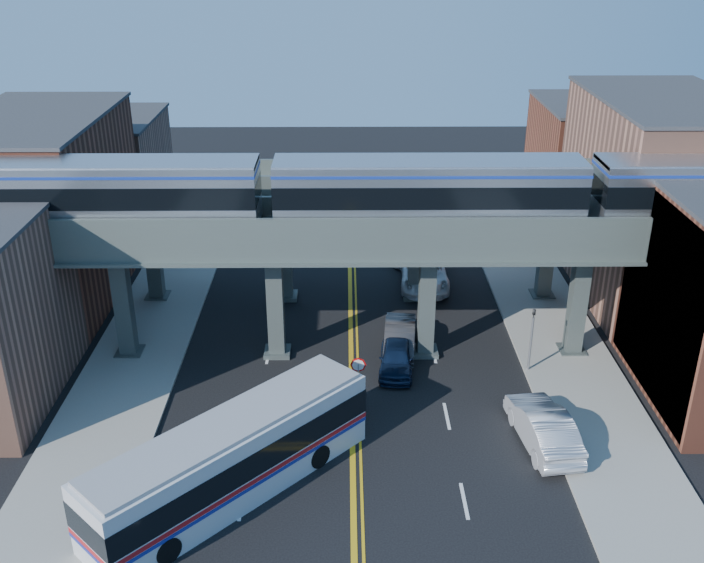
# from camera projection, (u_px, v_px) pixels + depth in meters

# --- Properties ---
(ground) EXTENTS (120.00, 120.00, 0.00)m
(ground) POSITION_uv_depth(u_px,v_px,m) (352.00, 442.00, 35.32)
(ground) COLOR black
(ground) RESTS_ON ground
(sidewalk_west) EXTENTS (5.00, 70.00, 0.16)m
(sidewalk_west) POSITION_uv_depth(u_px,v_px,m) (148.00, 335.00, 44.28)
(sidewalk_west) COLOR gray
(sidewalk_west) RESTS_ON ground
(sidewalk_east) EXTENTS (5.00, 70.00, 0.16)m
(sidewalk_east) POSITION_uv_depth(u_px,v_px,m) (553.00, 334.00, 44.47)
(sidewalk_east) COLOR gray
(sidewalk_east) RESTS_ON ground
(building_west_b) EXTENTS (8.00, 14.00, 11.00)m
(building_west_b) POSITION_uv_depth(u_px,v_px,m) (45.00, 210.00, 47.42)
(building_west_b) COLOR brown
(building_west_b) RESTS_ON ground
(building_west_c) EXTENTS (8.00, 10.00, 8.00)m
(building_west_c) POSITION_uv_depth(u_px,v_px,m) (107.00, 172.00, 59.86)
(building_west_c) COLOR #9A6550
(building_west_c) RESTS_ON ground
(building_east_b) EXTENTS (8.00, 14.00, 12.00)m
(building_east_b) POSITION_uv_depth(u_px,v_px,m) (655.00, 200.00, 47.50)
(building_east_b) COLOR #9A6550
(building_east_b) RESTS_ON ground
(building_east_c) EXTENTS (8.00, 10.00, 9.00)m
(building_east_c) POSITION_uv_depth(u_px,v_px,m) (590.00, 164.00, 59.94)
(building_east_c) COLOR brown
(building_east_c) RESTS_ON ground
(mural_panel) EXTENTS (0.10, 9.50, 9.50)m
(mural_panel) POSITION_uv_depth(u_px,v_px,m) (659.00, 307.00, 37.09)
(mural_panel) COLOR teal
(mural_panel) RESTS_ON ground
(elevated_viaduct_near) EXTENTS (52.00, 3.60, 7.40)m
(elevated_viaduct_near) POSITION_uv_depth(u_px,v_px,m) (351.00, 243.00, 39.89)
(elevated_viaduct_near) COLOR #3C4642
(elevated_viaduct_near) RESTS_ON ground
(elevated_viaduct_far) EXTENTS (52.00, 3.60, 7.40)m
(elevated_viaduct_far) POSITION_uv_depth(u_px,v_px,m) (350.00, 199.00, 46.25)
(elevated_viaduct_far) COLOR #3C4642
(elevated_viaduct_far) RESTS_ON ground
(transit_train) EXTENTS (47.32, 2.97, 3.46)m
(transit_train) POSITION_uv_depth(u_px,v_px,m) (428.00, 190.00, 38.75)
(transit_train) COLOR black
(transit_train) RESTS_ON elevated_viaduct_near
(stop_sign) EXTENTS (0.76, 0.09, 2.63)m
(stop_sign) POSITION_uv_depth(u_px,v_px,m) (358.00, 374.00, 37.32)
(stop_sign) COLOR slate
(stop_sign) RESTS_ON ground
(traffic_signal) EXTENTS (0.15, 0.18, 4.10)m
(traffic_signal) POSITION_uv_depth(u_px,v_px,m) (532.00, 333.00, 39.89)
(traffic_signal) COLOR slate
(traffic_signal) RESTS_ON ground
(transit_bus) EXTENTS (10.97, 11.16, 3.30)m
(transit_bus) POSITION_uv_depth(u_px,v_px,m) (232.00, 459.00, 31.51)
(transit_bus) COLOR silver
(transit_bus) RESTS_ON ground
(car_lane_a) EXTENTS (2.14, 4.47, 1.48)m
(car_lane_a) POSITION_uv_depth(u_px,v_px,m) (396.00, 357.00, 40.75)
(car_lane_a) COLOR #0E1B35
(car_lane_a) RESTS_ON ground
(car_lane_b) EXTENTS (2.08, 4.84, 1.55)m
(car_lane_b) POSITION_uv_depth(u_px,v_px,m) (400.00, 337.00, 42.61)
(car_lane_b) COLOR #2B2B2D
(car_lane_b) RESTS_ON ground
(car_lane_c) EXTENTS (3.21, 6.54, 1.79)m
(car_lane_c) POSITION_uv_depth(u_px,v_px,m) (424.00, 271.00, 50.39)
(car_lane_c) COLOR white
(car_lane_c) RESTS_ON ground
(car_lane_d) EXTENTS (2.49, 5.29, 1.49)m
(car_lane_d) POSITION_uv_depth(u_px,v_px,m) (409.00, 247.00, 54.51)
(car_lane_d) COLOR #A2A2A7
(car_lane_d) RESTS_ON ground
(car_parked_curb) EXTENTS (2.61, 5.68, 1.80)m
(car_parked_curb) POSITION_uv_depth(u_px,v_px,m) (543.00, 427.00, 34.87)
(car_parked_curb) COLOR #B6B7BB
(car_parked_curb) RESTS_ON ground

